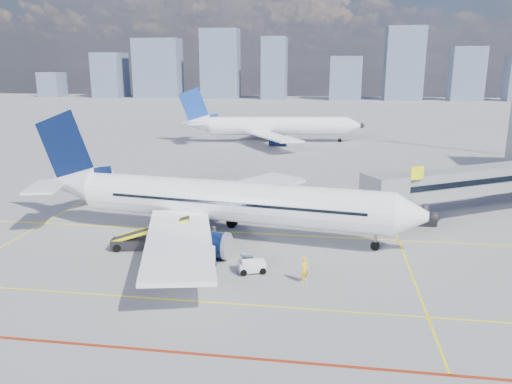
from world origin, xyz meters
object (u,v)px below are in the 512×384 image
baggage_tug (250,264)px  ramp_worker (305,270)px  main_aircraft (216,201)px  second_aircraft (271,126)px  cargo_dolly (194,256)px  belt_loader (142,240)px

baggage_tug → ramp_worker: 4.29m
main_aircraft → second_aircraft: main_aircraft is taller
second_aircraft → ramp_worker: (10.18, -65.05, -2.26)m
second_aircraft → baggage_tug: bearing=-93.3°
second_aircraft → ramp_worker: bearing=-89.8°
baggage_tug → cargo_dolly: bearing=154.5°
baggage_tug → belt_loader: 10.58m
baggage_tug → cargo_dolly: (-4.43, 0.40, 0.28)m
baggage_tug → ramp_worker: size_ratio=1.18×
second_aircraft → cargo_dolly: second_aircraft is taller
main_aircraft → baggage_tug: main_aircraft is taller
second_aircraft → belt_loader: size_ratio=5.36×
cargo_dolly → baggage_tug: bearing=9.6°
baggage_tug → belt_loader: (-9.92, 3.69, 0.04)m
cargo_dolly → belt_loader: 6.40m
cargo_dolly → belt_loader: belt_loader is taller
cargo_dolly → belt_loader: bearing=163.8°
cargo_dolly → ramp_worker: size_ratio=1.76×
ramp_worker → baggage_tug: bearing=119.4°
baggage_tug → ramp_worker: (4.13, -1.12, 0.30)m
main_aircraft → cargo_dolly: (0.02, -7.67, -2.28)m
main_aircraft → belt_loader: bearing=-133.4°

